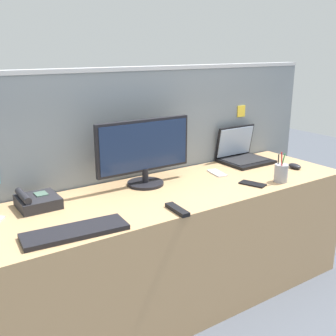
# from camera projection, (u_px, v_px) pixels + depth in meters

# --- Properties ---
(ground_plane) EXTENTS (10.00, 10.00, 0.00)m
(ground_plane) POSITION_uv_depth(u_px,v_px,m) (173.00, 299.00, 2.48)
(ground_plane) COLOR #4C515B
(desk) EXTENTS (2.27, 0.67, 0.71)m
(desk) POSITION_uv_depth(u_px,v_px,m) (173.00, 247.00, 2.38)
(desk) COLOR tan
(desk) RESTS_ON ground_plane
(cubicle_divider) EXTENTS (2.77, 0.08, 1.38)m
(cubicle_divider) POSITION_uv_depth(u_px,v_px,m) (140.00, 177.00, 2.58)
(cubicle_divider) COLOR gray
(cubicle_divider) RESTS_ON ground_plane
(desktop_monitor) EXTENTS (0.60, 0.21, 0.39)m
(desktop_monitor) POSITION_uv_depth(u_px,v_px,m) (144.00, 150.00, 2.32)
(desktop_monitor) COLOR black
(desktop_monitor) RESTS_ON desk
(laptop) EXTENTS (0.33, 0.29, 0.24)m
(laptop) POSITION_uv_depth(u_px,v_px,m) (242.00, 153.00, 2.85)
(laptop) COLOR black
(laptop) RESTS_ON desk
(desk_phone) EXTENTS (0.20, 0.20, 0.09)m
(desk_phone) POSITION_uv_depth(u_px,v_px,m) (37.00, 201.00, 2.03)
(desk_phone) COLOR #232328
(desk_phone) RESTS_ON desk
(keyboard_main) EXTENTS (0.47, 0.19, 0.02)m
(keyboard_main) POSITION_uv_depth(u_px,v_px,m) (75.00, 231.00, 1.74)
(keyboard_main) COLOR black
(keyboard_main) RESTS_ON desk
(computer_mouse_right_hand) EXTENTS (0.07, 0.11, 0.03)m
(computer_mouse_right_hand) POSITION_uv_depth(u_px,v_px,m) (295.00, 166.00, 2.69)
(computer_mouse_right_hand) COLOR black
(computer_mouse_right_hand) RESTS_ON desk
(pen_cup) EXTENTS (0.08, 0.08, 0.19)m
(pen_cup) POSITION_uv_depth(u_px,v_px,m) (281.00, 173.00, 2.41)
(pen_cup) COLOR #99999E
(pen_cup) RESTS_ON desk
(cell_phone_white_slab) EXTENTS (0.09, 0.16, 0.01)m
(cell_phone_white_slab) POSITION_uv_depth(u_px,v_px,m) (217.00, 173.00, 2.58)
(cell_phone_white_slab) COLOR silver
(cell_phone_white_slab) RESTS_ON desk
(cell_phone_black_slab) EXTENTS (0.12, 0.17, 0.01)m
(cell_phone_black_slab) POSITION_uv_depth(u_px,v_px,m) (253.00, 184.00, 2.37)
(cell_phone_black_slab) COLOR black
(cell_phone_black_slab) RESTS_ON desk
(tv_remote) EXTENTS (0.05, 0.17, 0.02)m
(tv_remote) POSITION_uv_depth(u_px,v_px,m) (177.00, 210.00, 1.98)
(tv_remote) COLOR black
(tv_remote) RESTS_ON desk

